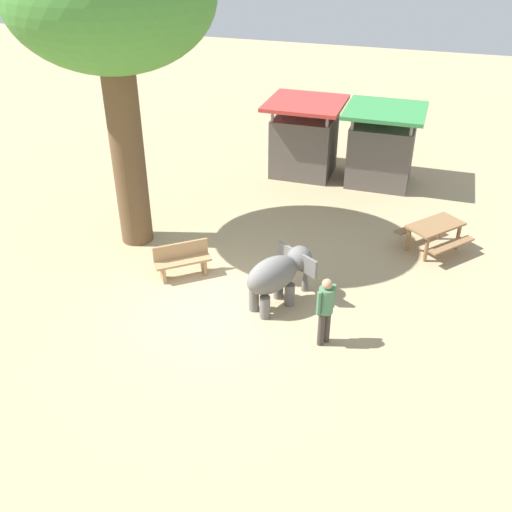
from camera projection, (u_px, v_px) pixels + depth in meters
The scene contains 8 objects.
ground_plane at pixel (214, 306), 13.53m from camera, with size 60.00×60.00×0.00m, color tan.
elephant at pixel (279, 274), 13.18m from camera, with size 1.63×1.80×1.30m.
person_handler at pixel (326, 307), 11.92m from camera, with size 0.32×0.44×1.62m.
shade_tree_main at pixel (109, 1), 13.06m from camera, with size 4.98×4.57×8.10m.
wooden_bench at pixel (182, 259), 14.42m from camera, with size 1.34×1.19×0.88m.
picnic_table_near at pixel (435, 231), 15.45m from camera, with size 2.10×2.10×0.78m.
market_stall_red at pixel (304, 142), 19.67m from camera, with size 2.50×2.50×2.52m.
market_stall_green at pixel (381, 150), 18.99m from camera, with size 2.50×2.50×2.52m.
Camera 1 is at (4.28, -10.13, 8.03)m, focal length 40.63 mm.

